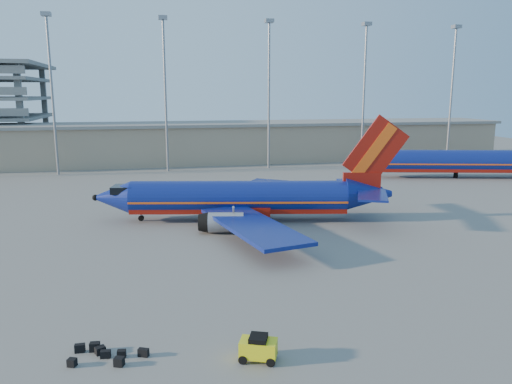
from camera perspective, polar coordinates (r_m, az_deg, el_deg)
ground at (r=53.53m, az=-2.53°, el=-4.83°), size 220.00×220.00×0.00m
terminal_building at (r=110.79m, az=-2.55°, el=5.81°), size 122.00×16.00×8.50m
light_mast_row at (r=97.70m, az=-4.36°, el=12.83°), size 101.60×1.60×28.65m
aircraft_main at (r=58.48m, az=-1.15°, el=-0.76°), size 36.34×34.62×12.43m
aircraft_second at (r=95.41m, az=22.53°, el=3.27°), size 37.65×17.47×12.97m
baggage_tug at (r=29.34m, az=0.27°, el=-17.36°), size 2.39×1.94×1.49m
luggage_pile at (r=31.13m, az=-16.94°, el=-17.22°), size 4.48×2.48×0.53m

